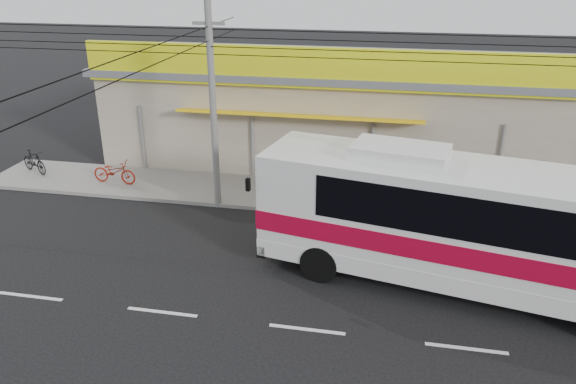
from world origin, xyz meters
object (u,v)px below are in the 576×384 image
at_px(motorbike_dark, 34,161).
at_px(utility_pole, 209,41).
at_px(motorbike_red, 114,172).
at_px(coach_bus, 503,225).

bearing_deg(motorbike_dark, utility_pole, -73.91).
distance_m(motorbike_red, motorbike_dark, 4.05).
height_order(motorbike_red, utility_pole, utility_pole).
xyz_separation_m(coach_bus, motorbike_red, (-14.43, 5.43, -1.54)).
bearing_deg(utility_pole, motorbike_red, 166.81).
height_order(coach_bus, motorbike_dark, coach_bus).
height_order(motorbike_dark, utility_pole, utility_pole).
distance_m(motorbike_red, utility_pole, 7.50).
bearing_deg(utility_pole, motorbike_dark, 169.72).
xyz_separation_m(coach_bus, utility_pole, (-9.58, 4.30, 4.08)).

